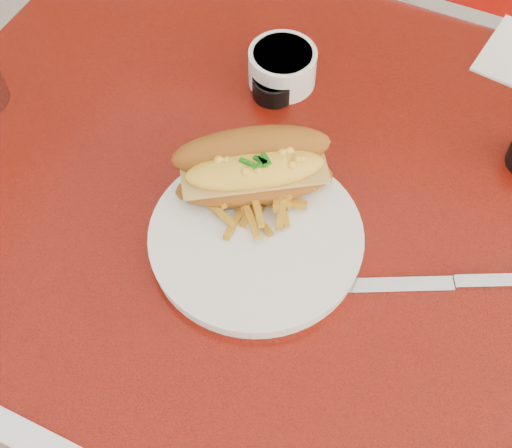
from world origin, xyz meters
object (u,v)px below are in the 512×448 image
at_px(diner_table, 345,276).
at_px(dinner_plate, 256,238).
at_px(sauce_cup_left, 274,85).
at_px(fork, 306,235).
at_px(booth_bench_far, 456,71).
at_px(gravy_ramekin, 282,66).
at_px(knife, 444,283).
at_px(mac_hoagie, 254,167).

distance_m(diner_table, dinner_plate, 0.22).
bearing_deg(sauce_cup_left, fork, -56.74).
xyz_separation_m(diner_table, booth_bench_far, (0.00, 0.81, -0.32)).
distance_m(booth_bench_far, gravy_ramekin, 0.85).
height_order(booth_bench_far, knife, booth_bench_far).
height_order(diner_table, gravy_ramekin, gravy_ramekin).
height_order(mac_hoagie, fork, mac_hoagie).
relative_size(booth_bench_far, sauce_cup_left, 18.00).
relative_size(booth_bench_far, knife, 5.53).
bearing_deg(fork, booth_bench_far, -35.97).
bearing_deg(sauce_cup_left, mac_hoagie, -73.71).
bearing_deg(dinner_plate, booth_bench_far, 84.14).
bearing_deg(diner_table, knife, -23.86).
bearing_deg(sauce_cup_left, dinner_plate, -70.42).
xyz_separation_m(booth_bench_far, sauce_cup_left, (-0.17, -0.68, 0.50)).
height_order(sauce_cup_left, knife, sauce_cup_left).
xyz_separation_m(booth_bench_far, mac_hoagie, (-0.13, -0.84, 0.54)).
height_order(diner_table, mac_hoagie, mac_hoagie).
bearing_deg(booth_bench_far, knife, -81.88).
relative_size(dinner_plate, mac_hoagie, 1.50).
xyz_separation_m(dinner_plate, mac_hoagie, (-0.03, 0.06, 0.04)).
distance_m(diner_table, sauce_cup_left, 0.28).
bearing_deg(booth_bench_far, fork, -92.66).
height_order(fork, gravy_ramekin, gravy_ramekin).
bearing_deg(booth_bench_far, mac_hoagie, -98.50).
bearing_deg(dinner_plate, knife, 10.59).
distance_m(mac_hoagie, sauce_cup_left, 0.17).
relative_size(gravy_ramekin, sauce_cup_left, 1.78).
xyz_separation_m(fork, knife, (0.16, 0.02, -0.01)).
bearing_deg(fork, diner_table, -63.49).
height_order(diner_table, fork, fork).
distance_m(diner_table, mac_hoagie, 0.25).
bearing_deg(dinner_plate, fork, 25.29).
bearing_deg(mac_hoagie, dinner_plate, -96.34).
bearing_deg(mac_hoagie, booth_bench_far, 47.69).
bearing_deg(knife, gravy_ramekin, 117.40).
bearing_deg(gravy_ramekin, diner_table, -42.54).
bearing_deg(sauce_cup_left, diner_table, -37.20).
xyz_separation_m(dinner_plate, sauce_cup_left, (-0.08, 0.23, 0.01)).
distance_m(dinner_plate, sauce_cup_left, 0.24).
height_order(dinner_plate, knife, dinner_plate).
height_order(booth_bench_far, dinner_plate, booth_bench_far).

